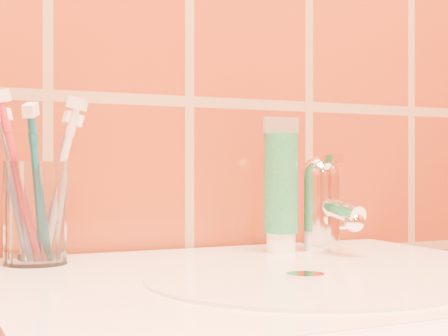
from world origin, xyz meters
name	(u,v)px	position (x,y,z in m)	size (l,w,h in m)	color
glass_tumbler	(36,213)	(-0.21, 1.12, 0.91)	(0.07, 0.07, 0.11)	white
toothpaste_tube	(281,189)	(0.08, 1.10, 0.93)	(0.05, 0.04, 0.17)	white
faucet	(322,200)	(0.14, 1.09, 0.91)	(0.05, 0.11, 0.12)	white
toothbrush_0	(20,179)	(-0.23, 1.11, 0.94)	(0.07, 0.03, 0.19)	red
toothbrush_1	(38,187)	(-0.21, 1.10, 0.93)	(0.04, 0.06, 0.18)	#0C596C
toothbrush_2	(54,187)	(-0.19, 1.13, 0.93)	(0.07, 0.03, 0.17)	#6E4595
toothbrush_3	(58,181)	(-0.19, 1.12, 0.94)	(0.06, 0.05, 0.19)	white
toothbrush_4	(17,188)	(-0.23, 1.12, 0.93)	(0.05, 0.04, 0.17)	#708FC7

